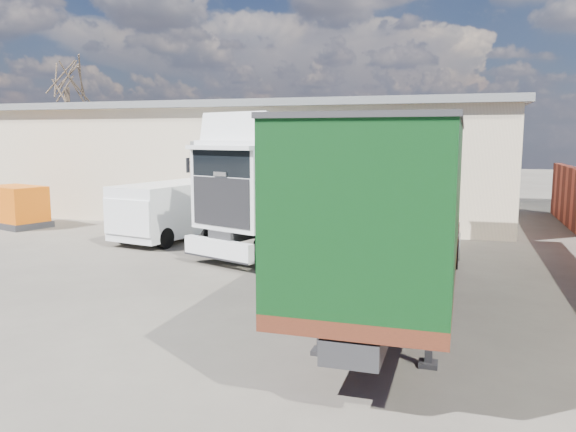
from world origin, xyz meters
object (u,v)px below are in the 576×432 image
(tractor_unit, at_px, (266,197))
(orange_skip, at_px, (16,209))
(bare_tree, at_px, (66,73))
(panel_van, at_px, (172,210))
(box_trailer, at_px, (402,192))

(tractor_unit, relative_size, orange_skip, 2.23)
(bare_tree, xyz_separation_m, tractor_unit, (19.08, -14.86, -6.03))
(bare_tree, relative_size, tractor_unit, 1.36)
(tractor_unit, height_order, panel_van, tractor_unit)
(panel_van, bearing_deg, orange_skip, -173.66)
(tractor_unit, distance_m, orange_skip, 12.36)
(box_trailer, bearing_deg, bare_tree, 142.35)
(panel_van, relative_size, orange_skip, 1.72)
(panel_van, bearing_deg, box_trailer, -19.24)
(box_trailer, xyz_separation_m, orange_skip, (-16.66, 5.89, -1.75))
(panel_van, bearing_deg, tractor_unit, -10.63)
(bare_tree, relative_size, panel_van, 1.77)
(bare_tree, relative_size, orange_skip, 3.04)
(panel_van, height_order, orange_skip, panel_van)
(tractor_unit, distance_m, box_trailer, 5.81)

